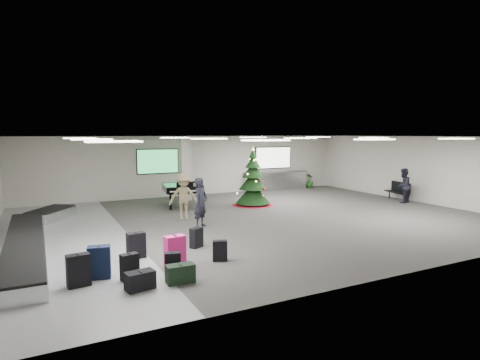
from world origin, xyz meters
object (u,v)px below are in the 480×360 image
potted_plant_left (260,187)px  baggage_carousel (32,237)px  bench (398,190)px  traveler_b (184,197)px  christmas_tree (253,185)px  traveler_bench (403,186)px  potted_plant_right (309,181)px  pink_suitcase (175,251)px  service_counter (276,181)px  traveler_a (201,202)px  grand_piano (182,188)px

potted_plant_left → baggage_carousel: bearing=-151.9°
bench → traveler_b: 11.18m
christmas_tree → traveler_bench: (6.75, -2.75, -0.10)m
traveler_b → potted_plant_right: size_ratio=2.05×
pink_suitcase → potted_plant_left: size_ratio=1.14×
potted_plant_right → traveler_b: bearing=-152.1°
traveler_bench → christmas_tree: bearing=-41.0°
potted_plant_left → christmas_tree: bearing=-124.4°
bench → traveler_bench: traveler_bench is taller
service_counter → traveler_bench: traveler_bench is taller
traveler_a → potted_plant_left: bearing=8.5°
grand_piano → traveler_bench: bearing=-11.9°
potted_plant_left → traveler_b: bearing=-142.3°
christmas_tree → potted_plant_right: size_ratio=3.13×
baggage_carousel → potted_plant_right: (15.18, 6.58, 0.22)m
grand_piano → potted_plant_left: grand_piano is taller
traveler_bench → potted_plant_right: traveler_bench is taller
pink_suitcase → christmas_tree: (5.95, 6.78, 0.54)m
baggage_carousel → christmas_tree: 9.65m
bench → traveler_a: size_ratio=0.84×
potted_plant_right → baggage_carousel: bearing=-156.6°
baggage_carousel → grand_piano: bearing=33.0°
bench → potted_plant_left: 7.26m
potted_plant_right → potted_plant_left: bearing=-172.1°
grand_piano → potted_plant_right: bearing=25.5°
baggage_carousel → service_counter: size_ratio=2.40×
christmas_tree → traveler_a: 4.87m
traveler_b → potted_plant_left: size_ratio=2.52×
potted_plant_left → bench: bearing=-45.6°
christmas_tree → potted_plant_left: christmas_tree is taller
traveler_b → potted_plant_left: (6.08, 4.70, -0.54)m
pink_suitcase → traveler_bench: 13.33m
baggage_carousel → grand_piano: size_ratio=4.16×
service_counter → traveler_a: (-7.45, -6.91, 0.34)m
baggage_carousel → traveler_b: (5.27, 1.35, 0.68)m
grand_piano → potted_plant_right: size_ratio=2.68×
bench → traveler_a: traveler_a is taller
christmas_tree → traveler_b: size_ratio=1.53×
baggage_carousel → potted_plant_right: potted_plant_right is taller
service_counter → traveler_b: (-7.57, -5.39, 0.35)m
pink_suitcase → traveler_bench: bearing=9.1°
traveler_a → traveler_bench: traveler_a is taller
pink_suitcase → potted_plant_right: (11.94, 10.48, 0.04)m
pink_suitcase → potted_plant_left: bearing=42.2°
service_counter → baggage_carousel: bearing=-152.3°
traveler_bench → potted_plant_left: bearing=-71.1°
potted_plant_right → traveler_bench: bearing=-83.4°
service_counter → potted_plant_left: service_counter is taller
traveler_b → baggage_carousel: bearing=-153.9°
potted_plant_right → bench: bearing=-77.6°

